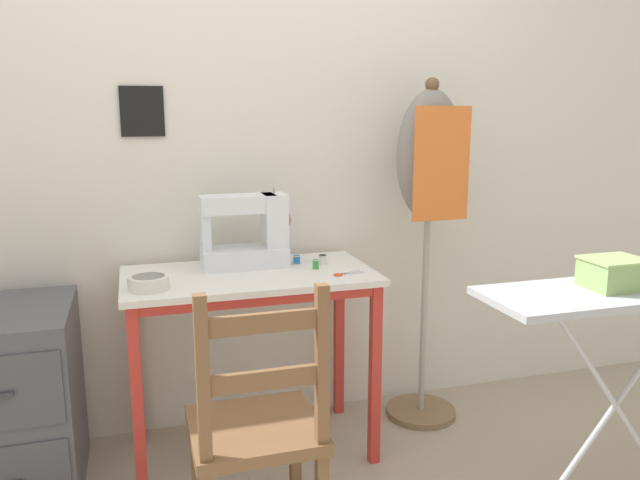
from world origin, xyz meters
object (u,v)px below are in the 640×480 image
(scissors, at_px, (344,274))
(filing_cabinet, at_px, (16,402))
(thread_spool_mid_table, at_px, (316,264))
(fabric_bowl, at_px, (149,282))
(wooden_chair, at_px, (257,431))
(ironing_board, at_px, (626,302))
(storage_box, at_px, (614,273))
(thread_spool_far_edge, at_px, (323,260))
(sewing_machine, at_px, (249,233))
(thread_spool_near_machine, at_px, (297,260))
(dress_form, at_px, (429,179))

(scissors, distance_m, filing_cabinet, 1.29)
(thread_spool_mid_table, bearing_deg, fabric_bowl, -170.98)
(thread_spool_mid_table, distance_m, filing_cabinet, 1.22)
(wooden_chair, xyz_separation_m, filing_cabinet, (-0.77, 0.59, -0.07))
(scissors, xyz_separation_m, filing_cabinet, (-1.22, 0.11, -0.42))
(wooden_chair, distance_m, ironing_board, 1.28)
(filing_cabinet, relative_size, storage_box, 3.71)
(fabric_bowl, bearing_deg, storage_box, -22.72)
(wooden_chair, bearing_deg, scissors, 47.08)
(thread_spool_mid_table, distance_m, storage_box, 1.08)
(thread_spool_far_edge, distance_m, storage_box, 1.09)
(sewing_machine, height_order, storage_box, sewing_machine)
(sewing_machine, relative_size, fabric_bowl, 2.49)
(thread_spool_near_machine, xyz_separation_m, wooden_chair, (-0.31, -0.70, -0.36))
(fabric_bowl, xyz_separation_m, thread_spool_near_machine, (0.60, 0.22, -0.01))
(wooden_chair, relative_size, storage_box, 4.80)
(scissors, height_order, ironing_board, ironing_board)
(thread_spool_near_machine, distance_m, thread_spool_mid_table, 0.12)
(thread_spool_mid_table, xyz_separation_m, dress_form, (0.54, 0.10, 0.31))
(scissors, bearing_deg, ironing_board, -38.01)
(sewing_machine, xyz_separation_m, ironing_board, (1.11, -0.85, -0.14))
(thread_spool_near_machine, bearing_deg, wooden_chair, -114.12)
(fabric_bowl, xyz_separation_m, wooden_chair, (0.29, -0.49, -0.37))
(wooden_chair, height_order, ironing_board, wooden_chair)
(sewing_machine, height_order, wooden_chair, sewing_machine)
(thread_spool_far_edge, relative_size, dress_form, 0.03)
(ironing_board, bearing_deg, filing_cabinet, 160.19)
(thread_spool_near_machine, bearing_deg, sewing_machine, 175.79)
(thread_spool_near_machine, relative_size, filing_cabinet, 0.05)
(filing_cabinet, height_order, dress_form, dress_form)
(filing_cabinet, relative_size, ironing_board, 0.70)
(thread_spool_near_machine, xyz_separation_m, thread_spool_far_edge, (0.10, -0.04, 0.00))
(thread_spool_near_machine, bearing_deg, filing_cabinet, -173.92)
(thread_spool_near_machine, height_order, thread_spool_mid_table, thread_spool_mid_table)
(wooden_chair, xyz_separation_m, ironing_board, (1.23, -0.13, 0.34))
(dress_form, xyz_separation_m, ironing_board, (0.32, -0.83, -0.33))
(dress_form, xyz_separation_m, storage_box, (0.27, -0.82, -0.23))
(fabric_bowl, height_order, ironing_board, ironing_board)
(filing_cabinet, bearing_deg, thread_spool_near_machine, 6.08)
(fabric_bowl, height_order, wooden_chair, wooden_chair)
(thread_spool_near_machine, xyz_separation_m, storage_box, (0.86, -0.83, 0.08))
(thread_spool_mid_table, relative_size, ironing_board, 0.04)
(dress_form, bearing_deg, ironing_board, -68.76)
(fabric_bowl, xyz_separation_m, filing_cabinet, (-0.49, 0.10, -0.44))
(sewing_machine, height_order, fabric_bowl, sewing_machine)
(scissors, distance_m, thread_spool_near_machine, 0.26)
(sewing_machine, bearing_deg, storage_box, -38.73)
(filing_cabinet, distance_m, ironing_board, 2.16)
(fabric_bowl, relative_size, scissors, 1.14)
(ironing_board, bearing_deg, wooden_chair, 173.82)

